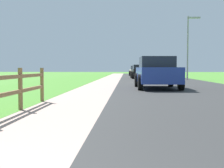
% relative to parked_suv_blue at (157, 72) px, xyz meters
% --- Properties ---
extents(ground_plane, '(120.00, 120.00, 0.00)m').
position_rel_parked_suv_blue_xyz_m(ground_plane, '(-2.16, 9.33, -0.83)').
color(ground_plane, '#4C8B30').
extents(road_asphalt, '(7.00, 66.00, 0.01)m').
position_rel_parked_suv_blue_xyz_m(road_asphalt, '(1.34, 11.33, -0.83)').
color(road_asphalt, '#313131').
rests_on(road_asphalt, ground).
extents(curb_concrete, '(6.00, 66.00, 0.01)m').
position_rel_parked_suv_blue_xyz_m(curb_concrete, '(-5.16, 11.33, -0.83)').
color(curb_concrete, tan).
rests_on(curb_concrete, ground).
extents(grass_verge, '(5.00, 66.00, 0.00)m').
position_rel_parked_suv_blue_xyz_m(grass_verge, '(-6.66, 11.33, -0.82)').
color(grass_verge, '#4C8B30').
rests_on(grass_verge, ground).
extents(parked_suv_blue, '(2.23, 4.63, 1.64)m').
position_rel_parked_suv_blue_xyz_m(parked_suv_blue, '(0.00, 0.00, 0.00)').
color(parked_suv_blue, navy).
rests_on(parked_suv_blue, ground).
extents(parked_car_white, '(2.14, 4.35, 1.58)m').
position_rel_parked_suv_blue_xyz_m(parked_car_white, '(0.39, 7.17, -0.04)').
color(parked_car_white, white).
rests_on(parked_car_white, ground).
extents(parked_car_black, '(2.12, 4.42, 1.40)m').
position_rel_parked_suv_blue_xyz_m(parked_car_black, '(-0.10, 15.43, -0.09)').
color(parked_car_black, black).
rests_on(parked_car_black, ground).
extents(parked_car_beige, '(2.18, 4.78, 1.38)m').
position_rel_parked_suv_blue_xyz_m(parked_car_beige, '(-0.18, 24.97, -0.11)').
color(parked_car_beige, '#C6B793').
rests_on(parked_car_beige, ground).
extents(street_lamp, '(1.17, 0.20, 5.76)m').
position_rel_parked_suv_blue_xyz_m(street_lamp, '(4.09, 12.28, 2.63)').
color(street_lamp, gray).
rests_on(street_lamp, ground).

